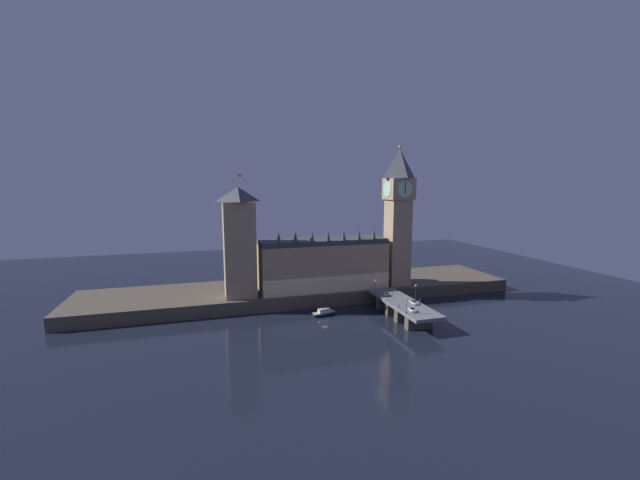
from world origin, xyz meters
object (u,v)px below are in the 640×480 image
object	(u,v)px
victoria_tower	(239,242)
street_lamp_near	(407,303)
car_southbound_lead	(414,302)
boat_upstream	(324,313)
pedestrian_near_rail	(399,306)
pedestrian_mid_walk	(420,301)
pedestrian_far_rail	(378,293)
car_northbound_lead	(386,294)
street_lamp_far	(376,285)
car_northbound_trail	(412,310)
clock_tower	(398,212)
street_lamp_mid	(416,290)

from	to	relation	value
victoria_tower	street_lamp_near	size ratio (longest dim) A/B	8.30
car_southbound_lead	boat_upstream	distance (m)	39.78
pedestrian_near_rail	pedestrian_mid_walk	world-z (taller)	pedestrian_mid_walk
pedestrian_mid_walk	car_southbound_lead	bearing A→B (deg)	-173.15
car_southbound_lead	pedestrian_far_rail	world-z (taller)	pedestrian_far_rail
car_northbound_lead	victoria_tower	bearing A→B (deg)	160.10
victoria_tower	boat_upstream	world-z (taller)	victoria_tower
pedestrian_far_rail	street_lamp_near	xyz separation A→B (m)	(-0.40, -27.96, 3.40)
street_lamp_far	boat_upstream	bearing A→B (deg)	-174.92
car_northbound_trail	boat_upstream	size ratio (longest dim) A/B	0.31
clock_tower	pedestrian_near_rail	xyz separation A→B (m)	(-19.16, -39.22, -35.78)
car_northbound_trail	car_southbound_lead	xyz separation A→B (m)	(5.87, 8.80, -0.04)
pedestrian_near_rail	boat_upstream	distance (m)	33.84
victoria_tower	clock_tower	bearing A→B (deg)	-1.23
clock_tower	car_northbound_lead	distance (m)	44.94
pedestrian_far_rail	street_lamp_far	size ratio (longest dim) A/B	0.25
street_lamp_near	street_lamp_far	world-z (taller)	street_lamp_near
pedestrian_far_rail	street_lamp_far	bearing A→B (deg)	105.15
street_lamp_far	car_northbound_lead	bearing A→B (deg)	-52.34
victoria_tower	pedestrian_near_rail	bearing A→B (deg)	-33.81
street_lamp_mid	street_lamp_near	bearing A→B (deg)	-130.42
clock_tower	street_lamp_near	size ratio (longest dim) A/B	10.40
pedestrian_mid_walk	car_northbound_trail	bearing A→B (deg)	-133.90
car_northbound_lead	car_southbound_lead	size ratio (longest dim) A/B	0.93
car_southbound_lead	street_lamp_mid	size ratio (longest dim) A/B	0.66
car_southbound_lead	street_lamp_mid	xyz separation A→B (m)	(3.33, 4.47, 3.84)
car_southbound_lead	street_lamp_mid	distance (m)	6.77
street_lamp_near	boat_upstream	size ratio (longest dim) A/B	0.56
car_northbound_trail	victoria_tower	bearing A→B (deg)	143.82
street_lamp_mid	victoria_tower	bearing A→B (deg)	155.37
victoria_tower	pedestrian_mid_walk	world-z (taller)	victoria_tower
boat_upstream	car_northbound_lead	bearing A→B (deg)	-3.87
street_lamp_mid	street_lamp_far	distance (m)	19.34
street_lamp_near	boat_upstream	bearing A→B (deg)	133.99
pedestrian_mid_walk	pedestrian_far_rail	distance (m)	20.95
pedestrian_far_rail	clock_tower	bearing A→B (deg)	44.19
car_northbound_lead	street_lamp_near	world-z (taller)	street_lamp_near
car_northbound_lead	car_northbound_trail	xyz separation A→B (m)	(-0.00, -23.66, 0.06)
car_northbound_trail	pedestrian_near_rail	bearing A→B (deg)	116.41
car_northbound_trail	street_lamp_near	bearing A→B (deg)	-156.41
clock_tower	car_southbound_lead	size ratio (longest dim) A/B	14.89
pedestrian_near_rail	street_lamp_near	size ratio (longest dim) A/B	0.24
pedestrian_near_rail	victoria_tower	bearing A→B (deg)	146.19
pedestrian_far_rail	victoria_tower	bearing A→B (deg)	161.59
pedestrian_far_rail	street_lamp_mid	distance (m)	18.32
street_lamp_mid	boat_upstream	bearing A→B (deg)	162.25
car_southbound_lead	street_lamp_far	size ratio (longest dim) A/B	0.72
pedestrian_near_rail	car_northbound_lead	bearing A→B (deg)	80.61
car_northbound_trail	pedestrian_near_rail	size ratio (longest dim) A/B	2.34
pedestrian_far_rail	street_lamp_near	bearing A→B (deg)	-90.82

